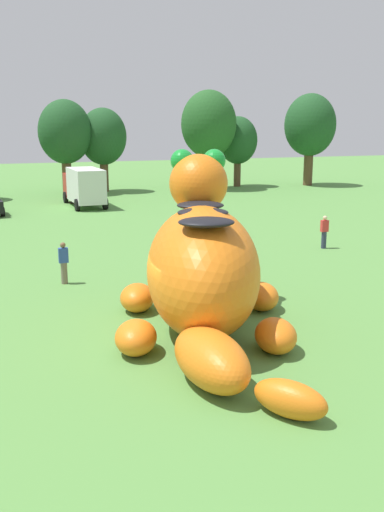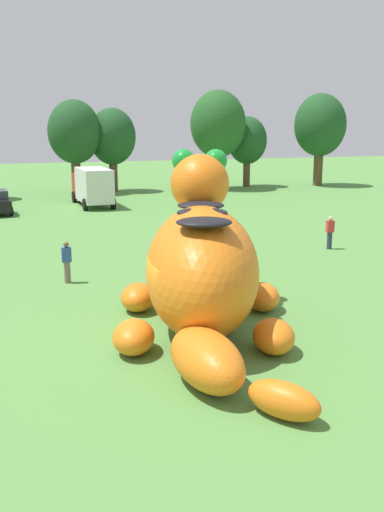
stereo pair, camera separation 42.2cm
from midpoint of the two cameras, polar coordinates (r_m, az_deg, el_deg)
name	(u,v)px [view 2 (the right image)]	position (r m, az deg, el deg)	size (l,w,h in m)	color
ground_plane	(174,338)	(17.83, -1.14, -8.05)	(160.00, 160.00, 0.00)	#568E42
giant_inflatable_creature	(203,268)	(17.94, 1.72, -1.18)	(6.73, 11.06, 5.49)	orange
box_truck	(92,185)	(45.91, -9.53, 6.87)	(2.65, 6.51, 2.95)	#B2231E
tree_centre	(74,132)	(53.97, -11.28, 11.83)	(4.72, 4.72, 8.38)	brown
tree_centre_right	(112,137)	(55.18, -7.62, 11.52)	(4.33, 4.33, 7.69)	brown
tree_mid_right	(218,125)	(56.63, 2.79, 12.78)	(5.29, 5.29, 9.38)	brown
tree_right	(247,141)	(59.25, 5.66, 11.21)	(3.92, 3.92, 6.96)	brown
tree_far_right	(320,126)	(61.30, 12.69, 12.40)	(5.19, 5.19, 9.22)	brown
spectator_near_inflatable	(330,233)	(30.69, 13.79, 2.24)	(0.38, 0.26, 1.71)	#2D334C
spectator_by_cars	(67,262)	(24.00, -11.72, -0.63)	(0.38, 0.26, 1.71)	#726656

